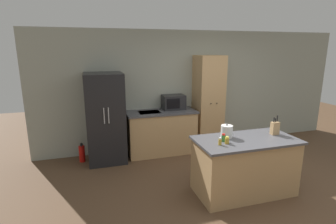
{
  "coord_description": "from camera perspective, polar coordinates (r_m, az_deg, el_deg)",
  "views": [
    {
      "loc": [
        -2.37,
        -3.17,
        2.21
      ],
      "look_at": [
        -0.99,
        1.4,
        1.05
      ],
      "focal_mm": 28.0,
      "sensor_mm": 36.0,
      "label": 1
    }
  ],
  "objects": [
    {
      "name": "ground_plane",
      "position": [
        4.54,
        18.11,
        -16.25
      ],
      "size": [
        14.0,
        14.0,
        0.0
      ],
      "primitive_type": "plane",
      "color": "brown"
    },
    {
      "name": "wall_back",
      "position": [
        6.06,
        6.46,
        4.93
      ],
      "size": [
        7.2,
        0.06,
        2.6
      ],
      "color": "#9EA393",
      "rests_on": "ground_plane"
    },
    {
      "name": "refrigerator",
      "position": [
        5.29,
        -13.47,
        -1.29
      ],
      "size": [
        0.73,
        0.75,
        1.76
      ],
      "color": "black",
      "rests_on": "ground_plane"
    },
    {
      "name": "back_counter",
      "position": [
        5.64,
        -1.46,
        -4.37
      ],
      "size": [
        1.47,
        0.64,
        0.93
      ],
      "color": "tan",
      "rests_on": "ground_plane"
    },
    {
      "name": "pantry_cabinet",
      "position": [
        5.89,
        8.73,
        1.99
      ],
      "size": [
        0.58,
        0.57,
        2.07
      ],
      "color": "tan",
      "rests_on": "ground_plane"
    },
    {
      "name": "kitchen_island",
      "position": [
        4.31,
        16.29,
        -11.16
      ],
      "size": [
        1.55,
        0.8,
        0.88
      ],
      "color": "tan",
      "rests_on": "ground_plane"
    },
    {
      "name": "microwave",
      "position": [
        5.68,
        1.22,
        2.17
      ],
      "size": [
        0.48,
        0.33,
        0.31
      ],
      "color": "#232326",
      "rests_on": "back_counter"
    },
    {
      "name": "knife_block",
      "position": [
        4.48,
        22.24,
        -3.24
      ],
      "size": [
        0.12,
        0.08,
        0.31
      ],
      "color": "tan",
      "rests_on": "kitchen_island"
    },
    {
      "name": "spice_bottle_tall_dark",
      "position": [
        3.79,
        11.25,
        -6.33
      ],
      "size": [
        0.05,
        0.05,
        0.11
      ],
      "color": "gold",
      "rests_on": "kitchen_island"
    },
    {
      "name": "spice_bottle_short_red",
      "position": [
        3.94,
        12.0,
        -5.53
      ],
      "size": [
        0.06,
        0.06,
        0.12
      ],
      "color": "#337033",
      "rests_on": "kitchen_island"
    },
    {
      "name": "spice_bottle_amber_oil",
      "position": [
        3.86,
        12.73,
        -6.06
      ],
      "size": [
        0.06,
        0.06,
        0.11
      ],
      "color": "gold",
      "rests_on": "kitchen_island"
    },
    {
      "name": "kettle",
      "position": [
        4.12,
        12.66,
        -4.12
      ],
      "size": [
        0.18,
        0.18,
        0.21
      ],
      "color": "white",
      "rests_on": "kitchen_island"
    },
    {
      "name": "fire_extinguisher",
      "position": [
        5.57,
        -18.21,
        -8.56
      ],
      "size": [
        0.12,
        0.12,
        0.39
      ],
      "color": "red",
      "rests_on": "ground_plane"
    }
  ]
}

